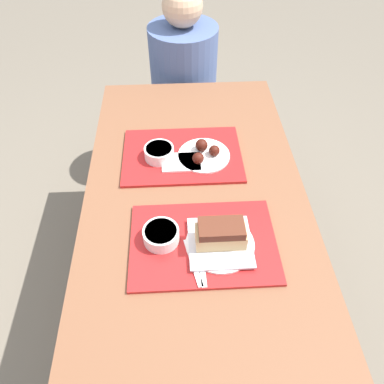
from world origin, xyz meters
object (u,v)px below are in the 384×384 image
(brisket_sandwich_plate, at_px, (220,238))
(person_seated_across, at_px, (183,65))
(bowl_coleslaw_far, at_px, (159,152))
(tray_near, at_px, (203,243))
(bowl_coleslaw_near, at_px, (161,235))
(tray_far, at_px, (182,155))
(wings_plate_far, at_px, (204,153))

(brisket_sandwich_plate, xyz_separation_m, person_seated_across, (-0.07, 1.18, -0.07))
(bowl_coleslaw_far, xyz_separation_m, person_seated_across, (0.12, 0.77, -0.06))
(tray_near, height_order, bowl_coleslaw_near, bowl_coleslaw_near)
(tray_far, xyz_separation_m, bowl_coleslaw_far, (-0.09, -0.01, 0.03))
(bowl_coleslaw_near, height_order, wings_plate_far, wings_plate_far)
(tray_near, bearing_deg, brisket_sandwich_plate, -14.67)
(bowl_coleslaw_near, xyz_separation_m, bowl_coleslaw_far, (-0.01, 0.39, 0.00))
(bowl_coleslaw_near, relative_size, bowl_coleslaw_far, 1.00)
(tray_near, xyz_separation_m, wings_plate_far, (0.03, 0.40, 0.02))
(tray_far, xyz_separation_m, bowl_coleslaw_near, (-0.08, -0.40, 0.03))
(brisket_sandwich_plate, bearing_deg, person_seated_across, 93.32)
(bowl_coleslaw_far, distance_m, person_seated_across, 0.78)
(person_seated_across, bearing_deg, bowl_coleslaw_far, -98.97)
(tray_near, relative_size, brisket_sandwich_plate, 2.13)
(tray_near, xyz_separation_m, bowl_coleslaw_near, (-0.13, 0.02, 0.03))
(tray_far, bearing_deg, bowl_coleslaw_near, -101.26)
(tray_near, height_order, person_seated_across, person_seated_across)
(person_seated_across, bearing_deg, tray_near, -89.11)
(brisket_sandwich_plate, height_order, bowl_coleslaw_far, brisket_sandwich_plate)
(tray_far, height_order, bowl_coleslaw_near, bowl_coleslaw_near)
(bowl_coleslaw_far, relative_size, person_seated_across, 0.17)
(bowl_coleslaw_near, height_order, bowl_coleslaw_far, same)
(brisket_sandwich_plate, distance_m, wings_plate_far, 0.41)
(bowl_coleslaw_near, bearing_deg, tray_far, 78.74)
(tray_near, distance_m, wings_plate_far, 0.40)
(bowl_coleslaw_near, distance_m, bowl_coleslaw_far, 0.39)
(brisket_sandwich_plate, distance_m, person_seated_across, 1.19)
(brisket_sandwich_plate, bearing_deg, tray_near, 165.33)
(bowl_coleslaw_far, height_order, wings_plate_far, wings_plate_far)
(tray_near, bearing_deg, bowl_coleslaw_near, 173.01)
(tray_near, bearing_deg, tray_far, 96.97)
(tray_near, distance_m, bowl_coleslaw_far, 0.43)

